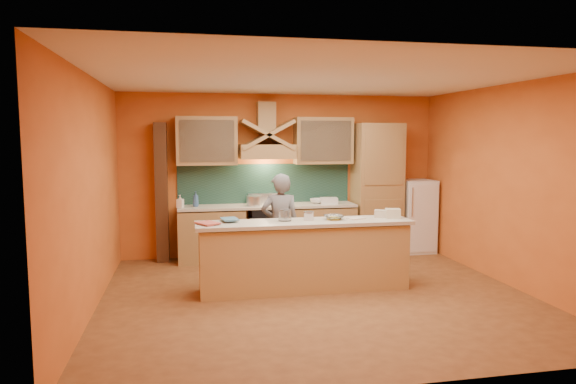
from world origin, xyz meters
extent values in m
cube|color=brown|center=(0.00, 0.00, 0.00)|extent=(5.50, 5.00, 0.01)
cube|color=white|center=(0.00, 0.00, 2.80)|extent=(5.50, 5.00, 0.01)
cube|color=orange|center=(0.00, 2.50, 1.40)|extent=(5.50, 0.02, 2.80)
cube|color=orange|center=(0.00, -2.50, 1.40)|extent=(5.50, 0.02, 2.80)
cube|color=orange|center=(-2.75, 0.00, 1.40)|extent=(0.02, 5.00, 2.80)
cube|color=orange|center=(2.75, 0.00, 1.40)|extent=(0.02, 5.00, 2.80)
cube|color=#A27B4A|center=(-1.25, 2.20, 0.43)|extent=(1.10, 0.60, 0.86)
cube|color=#A27B4A|center=(0.65, 2.20, 0.43)|extent=(1.10, 0.60, 0.86)
cube|color=beige|center=(-0.30, 2.20, 0.90)|extent=(3.00, 0.62, 0.04)
cube|color=black|center=(-0.30, 2.20, 0.45)|extent=(0.60, 0.58, 0.90)
cube|color=#1A3932|center=(-0.30, 2.48, 1.25)|extent=(3.00, 0.03, 0.70)
cube|color=#A27B4A|center=(-0.30, 2.25, 1.82)|extent=(0.92, 0.50, 0.24)
cube|color=#A27B4A|center=(-0.30, 2.35, 2.40)|extent=(0.30, 0.30, 0.50)
cube|color=#A27B4A|center=(-1.30, 2.33, 2.00)|extent=(1.00, 0.35, 0.80)
cube|color=#A27B4A|center=(0.70, 2.33, 2.00)|extent=(1.00, 0.35, 0.80)
cube|color=#A27B4A|center=(1.65, 2.20, 1.15)|extent=(0.80, 0.60, 2.30)
cube|color=white|center=(2.40, 2.20, 0.65)|extent=(0.58, 0.60, 1.30)
cube|color=#472816|center=(-2.05, 2.35, 1.15)|extent=(0.20, 0.30, 2.30)
cube|color=tan|center=(-0.10, 0.30, 0.44)|extent=(2.80, 0.55, 0.88)
cube|color=beige|center=(-0.10, 0.30, 0.92)|extent=(2.90, 0.62, 0.05)
imported|color=slate|center=(-0.31, 0.97, 0.77)|extent=(0.59, 0.42, 1.54)
cylinder|color=silver|center=(-0.54, 2.15, 0.99)|extent=(0.28, 0.28, 0.17)
cylinder|color=silver|center=(-0.09, 2.32, 0.97)|extent=(0.26, 0.26, 0.14)
imported|color=silver|center=(-1.75, 2.10, 1.03)|extent=(0.13, 0.13, 0.21)
imported|color=#32568B|center=(-1.50, 2.20, 1.05)|extent=(0.11, 0.11, 0.26)
imported|color=silver|center=(0.58, 2.23, 0.96)|extent=(0.33, 0.33, 0.08)
cube|color=silver|center=(0.76, 2.14, 0.97)|extent=(0.32, 0.27, 0.10)
imported|color=#C15045|center=(-1.48, 0.21, 0.96)|extent=(0.34, 0.37, 0.03)
imported|color=teal|center=(-1.19, 0.43, 0.98)|extent=(0.25, 0.31, 0.02)
cylinder|color=silver|center=(-0.35, 0.36, 1.02)|extent=(0.19, 0.19, 0.16)
cylinder|color=white|center=(-0.39, 0.33, 1.02)|extent=(0.13, 0.13, 0.14)
cube|color=silver|center=(-0.03, 0.36, 0.99)|extent=(0.15, 0.15, 0.10)
imported|color=silver|center=(0.32, 0.33, 0.98)|extent=(0.29, 0.29, 0.06)
cube|color=beige|center=(0.64, 0.34, 0.95)|extent=(0.27, 0.23, 0.01)
cube|color=beige|center=(1.16, 0.31, 1.01)|extent=(0.23, 0.20, 0.13)
cube|color=beige|center=(1.02, 0.39, 1.00)|extent=(0.21, 0.19, 0.10)
camera|label=1|loc=(-1.64, -6.32, 2.07)|focal=32.00mm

